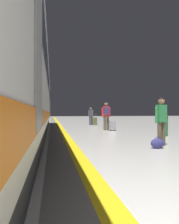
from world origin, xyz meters
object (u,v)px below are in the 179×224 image
at_px(suitcase_far, 112,125).
at_px(passenger_mid, 91,115).
at_px(duffel_bag_near, 158,143).
at_px(passenger_near, 161,118).
at_px(suitcase_mid, 95,121).
at_px(waste_bin, 163,126).
at_px(high_speed_train, 2,69).
at_px(passenger_far, 106,113).

bearing_deg(suitcase_far, passenger_mid, 92.49).
bearing_deg(suitcase_far, duffel_bag_near, -94.81).
bearing_deg(passenger_near, suitcase_mid, 88.65).
bearing_deg(waste_bin, high_speed_train, -169.73).
relative_size(passenger_near, suitcase_far, 2.67).
relative_size(suitcase_far, waste_bin, 0.65).
distance_m(passenger_mid, waste_bin, 8.26).
xyz_separation_m(duffel_bag_near, suitcase_far, (0.47, 5.54, 0.17)).
relative_size(high_speed_train, suitcase_far, 48.35).
xyz_separation_m(passenger_mid, waste_bin, (1.70, -8.07, -0.47)).
xyz_separation_m(passenger_near, waste_bin, (1.62, 2.34, -0.46)).
distance_m(passenger_mid, suitcase_far, 5.20).
bearing_deg(suitcase_far, high_speed_train, -141.66).
xyz_separation_m(passenger_near, suitcase_mid, (0.24, 10.27, -0.55)).
relative_size(passenger_mid, passenger_far, 0.91).
xyz_separation_m(passenger_far, suitcase_far, (0.32, -0.23, -0.72)).
height_order(passenger_mid, waste_bin, passenger_mid).
distance_m(high_speed_train, suitcase_mid, 10.79).
height_order(passenger_near, passenger_far, passenger_far).
height_order(high_speed_train, waste_bin, high_speed_train).
bearing_deg(suitcase_mid, waste_bin, -80.11).
distance_m(passenger_near, duffel_bag_near, 0.88).
bearing_deg(passenger_near, high_speed_train, 167.53).
relative_size(passenger_near, duffel_bag_near, 3.59).
relative_size(passenger_far, suitcase_far, 2.98).
distance_m(passenger_near, waste_bin, 2.88).
bearing_deg(suitcase_far, waste_bin, -63.11).
bearing_deg(duffel_bag_near, passenger_far, 88.56).
bearing_deg(passenger_near, duffel_bag_near, -137.87).
relative_size(passenger_near, suitcase_mid, 1.48).
bearing_deg(passenger_far, passenger_mid, 88.87).
bearing_deg(waste_bin, passenger_mid, 101.91).
bearing_deg(passenger_mid, duffel_bag_near, -91.30).
height_order(high_speed_train, passenger_mid, high_speed_train).
bearing_deg(high_speed_train, suitcase_mid, 59.83).
distance_m(duffel_bag_near, waste_bin, 3.28).
relative_size(passenger_far, waste_bin, 1.94).
distance_m(suitcase_mid, waste_bin, 8.05).
height_order(suitcase_mid, waste_bin, suitcase_mid).
bearing_deg(high_speed_train, suitcase_far, 38.34).
height_order(high_speed_train, passenger_near, high_speed_train).
relative_size(passenger_mid, suitcase_far, 2.71).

